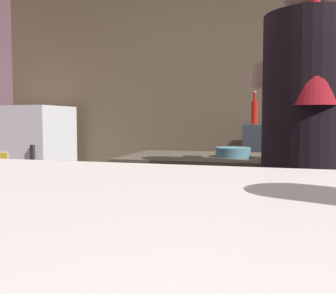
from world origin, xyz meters
The scene contains 8 objects.
wall_back centered at (0.00, 2.20, 1.35)m, with size 5.20×0.10×2.70m, color brown.
prep_counter centered at (0.35, 0.78, 0.45)m, with size 2.10×0.60×0.89m, color #473E32.
back_shelf centered at (0.33, 1.92, 0.53)m, with size 1.00×0.36×1.05m, color #333A43.
mini_fridge centered at (-2.05, 1.75, 0.60)m, with size 0.60×0.58×1.21m.
bartender centered at (0.21, 0.32, 0.98)m, with size 0.45×0.53×1.70m.
mixing_bowl centered at (-0.12, 0.76, 0.92)m, with size 0.18×0.18×0.05m, color teal.
bottle_vinegar centered at (0.22, 1.95, 1.15)m, with size 0.06×0.06×0.27m.
bottle_hot_sauce centered at (-0.09, 1.88, 1.15)m, with size 0.05×0.05×0.26m.
Camera 1 is at (0.11, -1.25, 1.08)m, focal length 41.18 mm.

